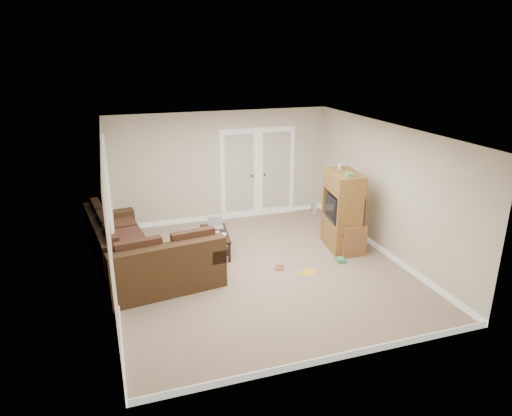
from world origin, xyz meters
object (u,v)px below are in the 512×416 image
object	(u,v)px
sectional_sofa	(139,255)
tv_armoire	(342,210)
side_cabinet	(350,236)
coffee_table	(215,242)

from	to	relation	value
sectional_sofa	tv_armoire	distance (m)	3.95
sectional_sofa	tv_armoire	xyz separation A→B (m)	(3.92, -0.09, 0.43)
sectional_sofa	side_cabinet	distance (m)	3.98
coffee_table	side_cabinet	xyz separation A→B (m)	(2.48, -0.83, 0.13)
coffee_table	side_cabinet	size ratio (longest dim) A/B	1.07
sectional_sofa	tv_armoire	size ratio (longest dim) A/B	1.79
tv_armoire	side_cabinet	size ratio (longest dim) A/B	1.66
sectional_sofa	coffee_table	bearing A→B (deg)	8.28
coffee_table	side_cabinet	world-z (taller)	side_cabinet
sectional_sofa	coffee_table	world-z (taller)	sectional_sofa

